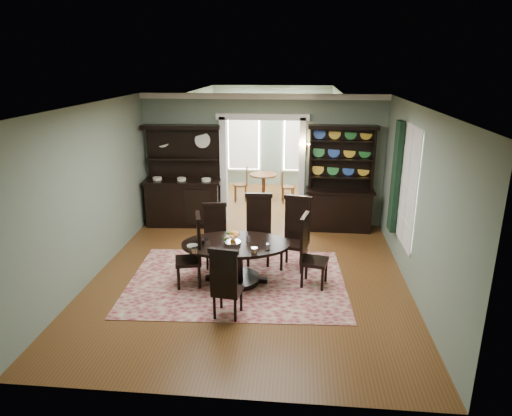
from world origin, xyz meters
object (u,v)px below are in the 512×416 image
Objects in this scene: dining_table at (236,255)px; parlor_table at (264,183)px; sideboard at (183,191)px; welsh_dresser at (340,193)px.

parlor_table is (0.07, 5.10, -0.05)m from dining_table.
sideboard is at bearing -126.99° from parlor_table.
dining_table is at bearing -123.83° from welsh_dresser.
dining_table is 2.57× the size of parlor_table.
welsh_dresser is at bearing 50.36° from dining_table.
dining_table is at bearing -90.80° from parlor_table.
dining_table is 3.29m from sideboard.
sideboard is 2.84m from parlor_table.
dining_table is 0.83× the size of welsh_dresser.
parlor_table is at bearing 84.04° from dining_table.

